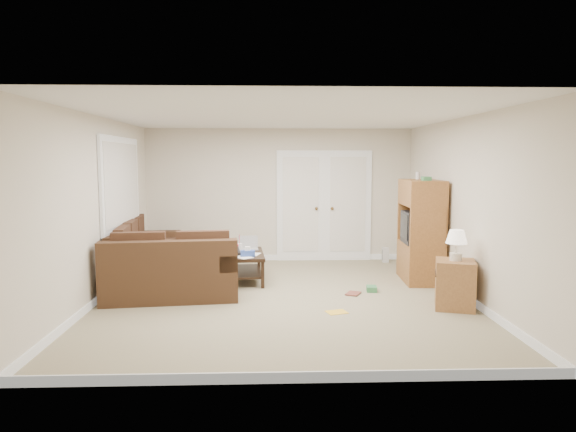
{
  "coord_description": "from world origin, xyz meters",
  "views": [
    {
      "loc": [
        -0.19,
        -6.96,
        1.9
      ],
      "look_at": [
        0.08,
        0.45,
        1.1
      ],
      "focal_mm": 32.0,
      "sensor_mm": 36.0,
      "label": 1
    }
  ],
  "objects_px": {
    "side_cabinet": "(455,280)",
    "coffee_table": "(246,265)",
    "tv_armoire": "(421,230)",
    "sectional_sofa": "(157,265)"
  },
  "relations": [
    {
      "from": "coffee_table",
      "to": "tv_armoire",
      "type": "bearing_deg",
      "value": -6.38
    },
    {
      "from": "side_cabinet",
      "to": "tv_armoire",
      "type": "bearing_deg",
      "value": 106.97
    },
    {
      "from": "side_cabinet",
      "to": "coffee_table",
      "type": "bearing_deg",
      "value": 166.09
    },
    {
      "from": "sectional_sofa",
      "to": "tv_armoire",
      "type": "xyz_separation_m",
      "value": [
        4.09,
        0.27,
        0.47
      ]
    },
    {
      "from": "sectional_sofa",
      "to": "side_cabinet",
      "type": "distance_m",
      "value": 4.28
    },
    {
      "from": "coffee_table",
      "to": "side_cabinet",
      "type": "xyz_separation_m",
      "value": [
        2.76,
        -1.64,
        0.12
      ]
    },
    {
      "from": "sectional_sofa",
      "to": "coffee_table",
      "type": "height_order",
      "value": "sectional_sofa"
    },
    {
      "from": "coffee_table",
      "to": "tv_armoire",
      "type": "xyz_separation_m",
      "value": [
        2.76,
        -0.1,
        0.56
      ]
    },
    {
      "from": "tv_armoire",
      "to": "side_cabinet",
      "type": "bearing_deg",
      "value": -86.79
    },
    {
      "from": "coffee_table",
      "to": "side_cabinet",
      "type": "height_order",
      "value": "side_cabinet"
    }
  ]
}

